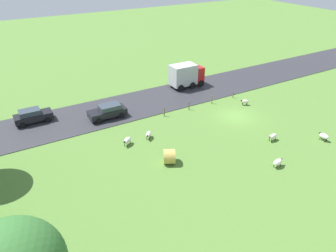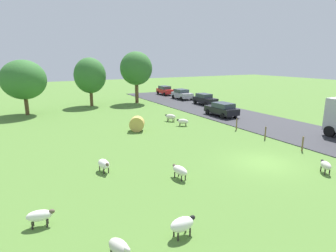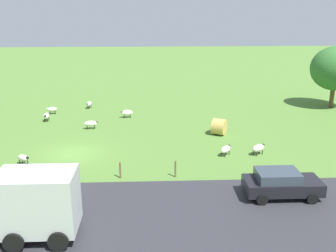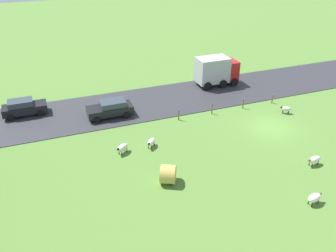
% 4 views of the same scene
% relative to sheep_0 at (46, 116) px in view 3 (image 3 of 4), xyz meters
% --- Properties ---
extents(ground_plane, '(160.00, 160.00, 0.00)m').
position_rel_sheep_0_xyz_m(ground_plane, '(8.94, 4.21, -0.53)').
color(ground_plane, '#517A33').
extents(road_strip, '(8.00, 80.00, 0.06)m').
position_rel_sheep_0_xyz_m(road_strip, '(18.14, 4.21, -0.50)').
color(road_strip, '#2D2D33').
rests_on(road_strip, ground_plane).
extents(sheep_0, '(1.16, 0.60, 0.81)m').
position_rel_sheep_0_xyz_m(sheep_0, '(0.00, 0.00, 0.00)').
color(sheep_0, white).
rests_on(sheep_0, ground_plane).
extents(sheep_1, '(1.16, 0.64, 0.73)m').
position_rel_sheep_0_xyz_m(sheep_1, '(-4.83, 3.41, -0.04)').
color(sheep_1, white).
rests_on(sheep_1, ground_plane).
extents(sheep_2, '(1.14, 1.29, 0.81)m').
position_rel_sheep_0_xyz_m(sheep_2, '(9.72, 18.33, 0.00)').
color(sheep_2, silver).
rests_on(sheep_2, ground_plane).
extents(sheep_3, '(0.71, 1.24, 0.80)m').
position_rel_sheep_0_xyz_m(sheep_3, '(-0.87, 7.80, -0.01)').
color(sheep_3, white).
rests_on(sheep_3, ground_plane).
extents(sheep_4, '(0.64, 1.32, 0.78)m').
position_rel_sheep_0_xyz_m(sheep_4, '(2.71, 4.70, -0.02)').
color(sheep_4, silver).
rests_on(sheep_4, ground_plane).
extents(sheep_5, '(1.18, 1.11, 0.75)m').
position_rel_sheep_0_xyz_m(sheep_5, '(9.76, 15.83, -0.04)').
color(sheep_5, silver).
rests_on(sheep_5, ground_plane).
extents(sheep_6, '(0.79, 1.10, 0.75)m').
position_rel_sheep_0_xyz_m(sheep_6, '(-2.60, -0.07, -0.03)').
color(sheep_6, beige).
rests_on(sheep_6, ground_plane).
extents(sheep_7, '(0.92, 1.08, 0.75)m').
position_rel_sheep_0_xyz_m(sheep_7, '(10.90, 1.14, -0.02)').
color(sheep_7, beige).
rests_on(sheep_7, ground_plane).
extents(hay_bale_0, '(1.75, 1.62, 1.41)m').
position_rel_sheep_0_xyz_m(hay_bale_0, '(4.80, 16.17, 0.17)').
color(hay_bale_0, tan).
rests_on(hay_bale_0, ground_plane).
extents(tree_0, '(5.30, 5.30, 6.72)m').
position_rel_sheep_0_xyz_m(tree_0, '(-4.12, 30.28, 3.79)').
color(tree_0, brown).
rests_on(tree_0, ground_plane).
extents(fence_post_0, '(0.12, 0.12, 1.01)m').
position_rel_sheep_0_xyz_m(fence_post_0, '(13.43, 0.95, -0.03)').
color(fence_post_0, brown).
rests_on(fence_post_0, ground_plane).
extents(fence_post_1, '(0.12, 0.12, 1.14)m').
position_rel_sheep_0_xyz_m(fence_post_1, '(13.43, 4.56, 0.04)').
color(fence_post_1, brown).
rests_on(fence_post_1, ground_plane).
extents(fence_post_2, '(0.12, 0.12, 1.12)m').
position_rel_sheep_0_xyz_m(fence_post_2, '(13.43, 8.17, 0.03)').
color(fence_post_2, brown).
rests_on(fence_post_2, ground_plane).
extents(fence_post_3, '(0.12, 0.12, 1.14)m').
position_rel_sheep_0_xyz_m(fence_post_3, '(13.43, 11.79, 0.04)').
color(fence_post_3, brown).
rests_on(fence_post_3, ground_plane).
extents(truck_0, '(2.61, 4.86, 3.37)m').
position_rel_sheep_0_xyz_m(truck_0, '(20.10, 4.30, 1.32)').
color(truck_0, '#B21919').
rests_on(truck_0, road_strip).
extents(car_3, '(2.17, 4.44, 1.62)m').
position_rel_sheep_0_xyz_m(car_3, '(16.50, 17.80, 0.37)').
color(car_3, black).
rests_on(car_3, road_strip).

